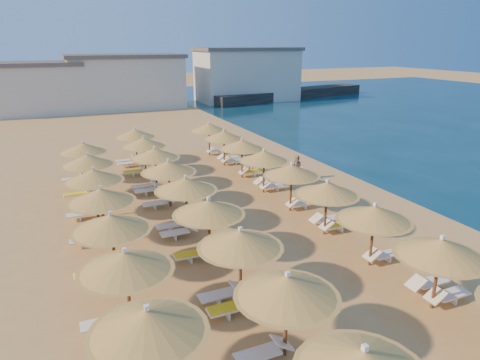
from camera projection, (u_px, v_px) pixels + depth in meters
name	position (u px, v px, depth m)	size (l,w,h in m)	color
ground	(256.00, 229.00, 21.33)	(220.00, 220.00, 0.00)	tan
jetty	(291.00, 94.00, 70.04)	(30.00, 4.00, 1.50)	black
hotel_blocks	(147.00, 80.00, 60.56)	(47.70, 9.14, 8.10)	silver
parasol_row_east	(308.00, 180.00, 21.57)	(3.10, 32.88, 2.80)	brown
parasol_row_west	(196.00, 196.00, 19.32)	(3.10, 32.88, 2.80)	brown
parasol_row_inland	(101.00, 196.00, 19.25)	(3.10, 22.95, 2.80)	brown
loungers	(225.00, 228.00, 20.64)	(13.04, 30.35, 0.66)	white
beachgoer_c	(250.00, 160.00, 30.43)	(1.06, 0.44, 1.81)	tan
beachgoer_a	(313.00, 188.00, 24.88)	(0.59, 0.39, 1.61)	tan
beachgoer_b	(297.00, 168.00, 28.65)	(0.83, 0.65, 1.71)	tan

